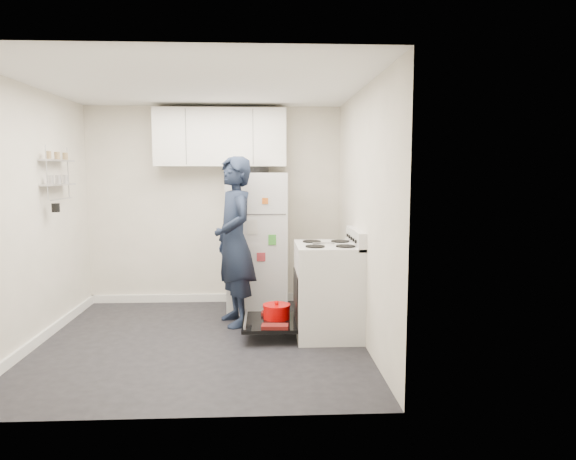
{
  "coord_description": "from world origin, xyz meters",
  "views": [
    {
      "loc": [
        0.62,
        -4.99,
        1.69
      ],
      "look_at": [
        0.89,
        0.57,
        1.05
      ],
      "focal_mm": 32.0,
      "sensor_mm": 36.0,
      "label": 1
    }
  ],
  "objects": [
    {
      "name": "open_oven_door",
      "position": [
        0.71,
        0.18,
        0.19
      ],
      "size": [
        0.55,
        0.7,
        0.22
      ],
      "color": "black",
      "rests_on": "ground"
    },
    {
      "name": "room",
      "position": [
        -0.03,
        0.03,
        1.21
      ],
      "size": [
        3.21,
        3.21,
        2.51
      ],
      "color": "black",
      "rests_on": "ground"
    },
    {
      "name": "refrigerator",
      "position": [
        0.54,
        1.25,
        0.84
      ],
      "size": [
        0.72,
        0.74,
        1.74
      ],
      "color": "silver",
      "rests_on": "ground"
    },
    {
      "name": "upper_cabinets",
      "position": [
        0.1,
        1.43,
        2.1
      ],
      "size": [
        1.6,
        0.33,
        0.7
      ],
      "primitive_type": "cube",
      "color": "silver",
      "rests_on": "room"
    },
    {
      "name": "wall_shelf_rack",
      "position": [
        -1.52,
        0.49,
        1.68
      ],
      "size": [
        0.14,
        0.6,
        0.61
      ],
      "color": "#B2B2B7",
      "rests_on": "room"
    },
    {
      "name": "person",
      "position": [
        0.3,
        0.6,
        0.93
      ],
      "size": [
        0.65,
        0.79,
        1.85
      ],
      "primitive_type": "imported",
      "rotation": [
        0.0,
        0.0,
        -1.22
      ],
      "color": "#161E31",
      "rests_on": "ground"
    },
    {
      "name": "electric_range",
      "position": [
        1.26,
        0.15,
        0.47
      ],
      "size": [
        0.66,
        0.76,
        1.1
      ],
      "color": "silver",
      "rests_on": "ground"
    }
  ]
}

